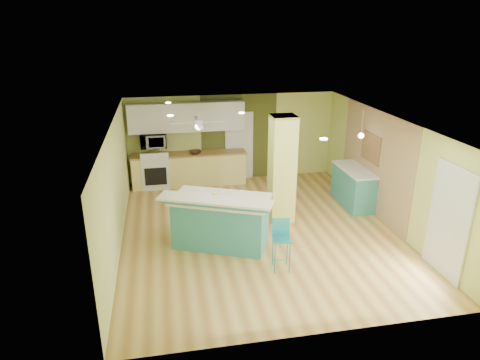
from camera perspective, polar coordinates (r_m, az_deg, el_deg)
name	(u,v)px	position (r m, az deg, el deg)	size (l,w,h in m)	color
floor	(258,230)	(9.75, 2.47, -6.73)	(6.00, 7.00, 0.01)	#A07338
ceiling	(260,121)	(8.88, 2.72, 7.83)	(6.00, 7.00, 0.01)	white
wall_back	(232,138)	(12.52, -1.06, 5.68)	(6.00, 0.01, 2.50)	#C2CE6E
wall_front	(316,263)	(6.21, 10.07, -10.86)	(6.00, 0.01, 2.50)	#C2CE6E
wall_left	(116,188)	(9.07, -16.23, -1.01)	(0.01, 7.00, 2.50)	#C2CE6E
wall_right	(388,170)	(10.32, 19.07, 1.27)	(0.01, 7.00, 2.50)	#C2CE6E
wood_panel	(374,162)	(10.81, 17.48, 2.30)	(0.02, 3.40, 2.50)	#977756
olive_accent	(239,137)	(12.54, -0.14, 5.70)	(2.20, 0.02, 2.50)	#464C1E
interior_door	(239,146)	(12.58, -0.12, 4.57)	(0.82, 0.05, 2.00)	silver
french_door	(449,222)	(8.60, 26.05, -5.01)	(0.04, 1.08, 2.10)	silver
column	(282,169)	(9.85, 5.62, 1.44)	(0.55, 0.55, 2.50)	#D0D964
kitchen_run	(189,169)	(12.31, -6.77, 1.49)	(3.25, 0.63, 0.94)	#E5D677
stove	(156,171)	(12.29, -11.18, 1.14)	(0.76, 0.66, 1.08)	silver
upper_cabinets	(187,117)	(12.04, -7.11, 8.35)	(3.20, 0.34, 0.80)	silver
microwave	(153,141)	(12.04, -11.47, 5.16)	(0.70, 0.48, 0.39)	silver
ceiling_fan	(198,123)	(10.74, -5.57, 7.63)	(1.41, 1.41, 0.61)	silver
pendant_lamp	(361,136)	(10.61, 15.85, 5.72)	(0.14, 0.14, 0.69)	silver
wall_decor	(371,148)	(10.88, 17.06, 4.12)	(0.03, 0.90, 0.70)	brown
peninsula	(221,220)	(8.93, -2.58, -5.37)	(2.42, 1.95, 1.21)	teal
bar_stool	(281,236)	(8.10, 5.52, -7.45)	(0.37, 0.37, 1.00)	teal
side_counter	(353,187)	(11.25, 14.88, -0.85)	(0.64, 1.51, 0.97)	teal
fruit_bowl	(195,152)	(12.09, -5.98, 3.70)	(0.34, 0.34, 0.08)	#362416
canister	(216,197)	(8.58, -3.22, -2.23)	(0.17, 0.17, 0.18)	gold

